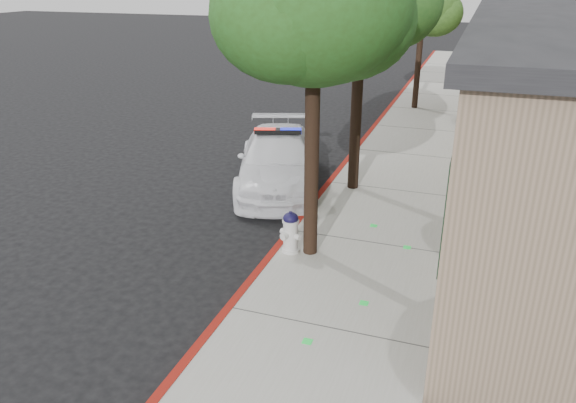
% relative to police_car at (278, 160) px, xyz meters
% --- Properties ---
extents(ground, '(120.00, 120.00, 0.00)m').
position_rel_police_car_xyz_m(ground, '(1.20, -5.69, -0.69)').
color(ground, black).
rests_on(ground, ground).
extents(sidewalk, '(3.20, 60.00, 0.15)m').
position_rel_police_car_xyz_m(sidewalk, '(2.80, -2.69, -0.62)').
color(sidewalk, '#9A988C').
rests_on(sidewalk, ground).
extents(red_curb, '(0.14, 60.00, 0.16)m').
position_rel_police_car_xyz_m(red_curb, '(1.26, -2.69, -0.61)').
color(red_curb, maroon).
rests_on(red_curb, ground).
extents(police_car, '(3.32, 5.11, 1.50)m').
position_rel_police_car_xyz_m(police_car, '(0.00, 0.00, 0.00)').
color(police_car, white).
rests_on(police_car, ground).
extents(fire_hydrant, '(0.46, 0.41, 0.81)m').
position_rel_police_car_xyz_m(fire_hydrant, '(1.57, -3.58, -0.13)').
color(fire_hydrant, silver).
rests_on(fire_hydrant, sidewalk).
extents(street_tree_near, '(3.19, 3.26, 5.84)m').
position_rel_police_car_xyz_m(street_tree_near, '(1.94, -3.48, 3.82)').
color(street_tree_near, black).
rests_on(street_tree_near, sidewalk).
extents(street_tree_far, '(2.83, 2.59, 4.89)m').
position_rel_police_car_xyz_m(street_tree_far, '(2.22, 9.48, 3.13)').
color(street_tree_far, black).
rests_on(street_tree_far, sidewalk).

